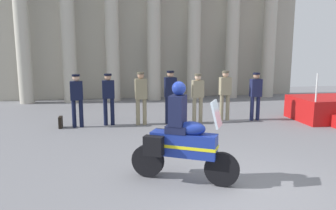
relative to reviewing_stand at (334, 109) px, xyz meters
name	(u,v)px	position (x,y,z in m)	size (l,w,h in m)	color
ground_plane	(236,189)	(-5.44, -4.78, -0.39)	(28.00, 28.00, 0.00)	slate
colonnade_backdrop	(152,16)	(-5.51, 6.15, 3.59)	(15.07, 1.48, 7.57)	#A49F91
reviewing_stand	(334,109)	(0.00, 0.00, 0.00)	(2.66, 2.31, 1.70)	#B71414
officer_in_row_0	(77,96)	(-8.64, 0.51, 0.60)	(0.39, 0.24, 1.68)	black
officer_in_row_1	(108,95)	(-7.67, 0.62, 0.60)	(0.39, 0.24, 1.67)	black
officer_in_row_2	(141,94)	(-6.63, 0.49, 0.63)	(0.39, 0.24, 1.72)	#847A5B
officer_in_row_3	(170,93)	(-5.67, 0.50, 0.65)	(0.39, 0.24, 1.75)	black
officer_in_row_4	(198,94)	(-4.75, 0.50, 0.58)	(0.39, 0.24, 1.64)	gray
officer_in_row_5	(225,91)	(-3.74, 0.65, 0.62)	(0.39, 0.24, 1.71)	gray
officer_in_row_6	(256,92)	(-2.70, 0.49, 0.58)	(0.39, 0.24, 1.65)	#191E42
motorcycle_with_rider	(180,140)	(-6.36, -4.23, 0.41)	(1.89, 1.19, 1.90)	black
briefcase_on_ground	(61,122)	(-9.17, 0.51, -0.21)	(0.10, 0.32, 0.36)	black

